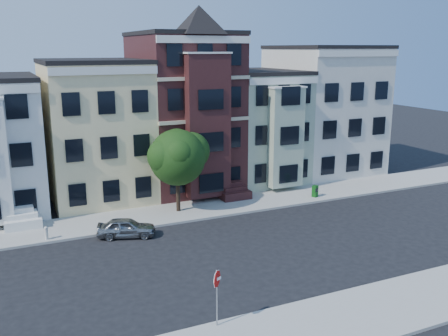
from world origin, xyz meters
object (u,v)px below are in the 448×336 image
stop_sign (217,294)px  parked_car (126,228)px  street_tree (177,161)px  fire_hydrant (46,234)px  newspaper_box (315,191)px

stop_sign → parked_car: bearing=70.3°
street_tree → fire_hydrant: street_tree is taller
newspaper_box → stop_sign: bearing=-160.9°
street_tree → parked_car: bearing=-145.9°
street_tree → parked_car: size_ratio=2.03×
street_tree → parked_car: (-4.36, -2.95, -3.07)m
parked_car → fire_hydrant: (-4.44, 1.20, -0.12)m
parked_car → stop_sign: 11.57m
stop_sign → newspaper_box: bearing=19.7°
fire_hydrant → stop_sign: bearing=-67.4°
street_tree → newspaper_box: size_ratio=8.04×
parked_car → stop_sign: bearing=-156.9°
newspaper_box → stop_sign: (-13.99, -13.28, 0.93)m
street_tree → stop_sign: size_ratio=2.57×
street_tree → parked_car: 6.09m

